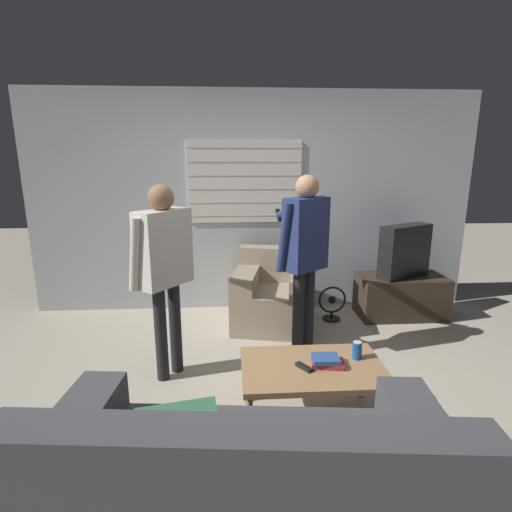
{
  "coord_description": "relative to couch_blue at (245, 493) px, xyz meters",
  "views": [
    {
      "loc": [
        -0.28,
        -2.67,
        1.8
      ],
      "look_at": [
        -0.07,
        0.57,
        1.0
      ],
      "focal_mm": 28.0,
      "sensor_mm": 36.0,
      "label": 1
    }
  ],
  "objects": [
    {
      "name": "wall_back",
      "position": [
        0.23,
        3.2,
        0.96
      ],
      "size": [
        5.2,
        0.08,
        2.55
      ],
      "color": "#ADB2B7",
      "rests_on": "ground_plane"
    },
    {
      "name": "coffee_table",
      "position": [
        0.5,
        0.92,
        0.07
      ],
      "size": [
        0.97,
        0.62,
        0.43
      ],
      "color": "#9E754C",
      "rests_on": "ground_plane"
    },
    {
      "name": "tv",
      "position": [
        1.91,
        2.77,
        0.45
      ],
      "size": [
        0.67,
        0.48,
        0.59
      ],
      "rotation": [
        0.0,
        0.0,
        3.62
      ],
      "color": "black",
      "rests_on": "tv_stand"
    },
    {
      "name": "book_stack",
      "position": [
        0.59,
        0.91,
        0.14
      ],
      "size": [
        0.24,
        0.16,
        0.07
      ],
      "color": "maroon",
      "rests_on": "coffee_table"
    },
    {
      "name": "ground_plane",
      "position": [
        0.23,
        1.17,
        -0.32
      ],
      "size": [
        16.0,
        16.0,
        0.0
      ],
      "primitive_type": "plane",
      "color": "#B2A893"
    },
    {
      "name": "couch_blue",
      "position": [
        0.0,
        0.0,
        0.0
      ],
      "size": [
        1.94,
        1.04,
        0.87
      ],
      "rotation": [
        0.0,
        0.0,
        -0.1
      ],
      "color": "#424247",
      "rests_on": "ground_plane"
    },
    {
      "name": "soda_can",
      "position": [
        0.82,
        1.0,
        0.17
      ],
      "size": [
        0.07,
        0.07,
        0.13
      ],
      "color": "#194C9E",
      "rests_on": "coffee_table"
    },
    {
      "name": "person_right_standing",
      "position": [
        0.6,
        1.88,
        0.73
      ],
      "size": [
        0.5,
        0.82,
        1.66
      ],
      "rotation": [
        0.0,
        0.0,
        0.65
      ],
      "color": "black",
      "rests_on": "ground_plane"
    },
    {
      "name": "spare_remote",
      "position": [
        0.43,
        0.88,
        0.12
      ],
      "size": [
        0.11,
        0.13,
        0.02
      ],
      "rotation": [
        0.0,
        0.0,
        0.6
      ],
      "color": "black",
      "rests_on": "coffee_table"
    },
    {
      "name": "armchair_beige",
      "position": [
        0.42,
        2.62,
        0.01
      ],
      "size": [
        0.98,
        0.94,
        0.82
      ],
      "rotation": [
        0.0,
        0.0,
        2.94
      ],
      "color": "gray",
      "rests_on": "ground_plane"
    },
    {
      "name": "floor_fan",
      "position": [
        1.09,
        2.69,
        -0.14
      ],
      "size": [
        0.32,
        0.2,
        0.4
      ],
      "color": "black",
      "rests_on": "ground_plane"
    },
    {
      "name": "tv_stand",
      "position": [
        1.91,
        2.77,
        -0.08
      ],
      "size": [
        0.98,
        0.51,
        0.48
      ],
      "color": "#33281E",
      "rests_on": "ground_plane"
    },
    {
      "name": "person_left_standing",
      "position": [
        -0.59,
        1.62,
        0.7
      ],
      "size": [
        0.54,
        0.82,
        1.61
      ],
      "rotation": [
        0.0,
        0.0,
        0.9
      ],
      "color": "black",
      "rests_on": "ground_plane"
    }
  ]
}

